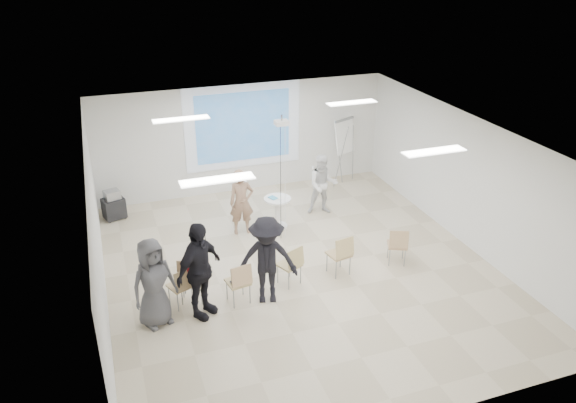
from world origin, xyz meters
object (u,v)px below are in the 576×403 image
object	(u,v)px
chair_center	(292,263)
audience_left	(199,264)
laptop	(238,280)
player_left	(241,198)
pedestal_table	(277,211)
player_right	(323,182)
chair_left_inner	(239,280)
chair_left_mid	(191,276)
flipchart_easel	(345,136)
chair_right_inner	(341,252)
chair_right_far	(398,243)
audience_outer	(153,278)
av_cart	(114,206)
chair_far_left	(182,284)
audience_mid	(267,255)

from	to	relation	value
chair_center	audience_left	size ratio (longest dim) A/B	0.40
chair_center	laptop	bearing A→B (deg)	165.29
player_left	laptop	world-z (taller)	player_left
pedestal_table	player_right	world-z (taller)	player_right
player_left	chair_left_inner	bearing A→B (deg)	-100.90
laptop	audience_left	distance (m)	1.00
chair_left_mid	flipchart_easel	bearing A→B (deg)	58.02
chair_right_inner	laptop	world-z (taller)	chair_right_inner
chair_left_mid	chair_right_far	distance (m)	4.45
audience_outer	av_cart	xyz separation A→B (m)	(-0.47, 4.69, -0.62)
audience_left	chair_far_left	bearing A→B (deg)	89.08
pedestal_table	audience_outer	xyz separation A→B (m)	(-3.28, -2.86, 0.52)
player_left	flipchart_easel	bearing A→B (deg)	33.91
audience_mid	flipchart_easel	bearing A→B (deg)	67.06
pedestal_table	flipchart_easel	xyz separation A→B (m)	(2.65, 1.99, 0.97)
chair_center	audience_mid	xyz separation A→B (m)	(-0.63, -0.35, 0.51)
chair_left_inner	laptop	bearing A→B (deg)	88.15
pedestal_table	chair_far_left	xyz separation A→B (m)	(-2.75, -2.51, 0.05)
player_left	chair_right_far	xyz separation A→B (m)	(2.79, -2.53, -0.40)
audience_outer	audience_left	bearing A→B (deg)	-24.24
player_left	chair_center	size ratio (longest dim) A/B	2.06
chair_far_left	chair_left_inner	size ratio (longest dim) A/B	0.94
chair_right_inner	av_cart	bearing A→B (deg)	124.76
audience_left	audience_mid	size ratio (longest dim) A/B	1.08
flipchart_easel	audience_outer	bearing A→B (deg)	-163.88
player_left	chair_left_mid	world-z (taller)	player_left
chair_right_far	audience_mid	bearing A→B (deg)	-150.02
player_right	chair_left_mid	bearing A→B (deg)	-129.11
audience_outer	audience_mid	bearing A→B (deg)	-22.26
chair_center	laptop	size ratio (longest dim) A/B	2.67
chair_right_far	laptop	bearing A→B (deg)	-153.61
player_right	chair_left_inner	size ratio (longest dim) A/B	1.94
chair_left_inner	laptop	size ratio (longest dim) A/B	2.73
player_left	flipchart_easel	distance (m)	4.06
chair_far_left	chair_right_far	bearing A→B (deg)	-22.12
flipchart_easel	player_left	bearing A→B (deg)	-174.24
chair_far_left	chair_left_mid	bearing A→B (deg)	-0.08
chair_right_inner	audience_outer	size ratio (longest dim) A/B	0.48
audience_left	audience_mid	xyz separation A→B (m)	(1.31, 0.04, -0.08)
laptop	flipchart_easel	size ratio (longest dim) A/B	0.17
player_left	chair_right_inner	size ratio (longest dim) A/B	1.97
chair_center	flipchart_easel	distance (m)	5.56
chair_right_far	audience_left	bearing A→B (deg)	-151.56
pedestal_table	chair_left_inner	size ratio (longest dim) A/B	0.95
chair_center	audience_outer	distance (m)	2.83
player_left	chair_center	world-z (taller)	player_left
chair_center	audience_mid	bearing A→B (deg)	-174.59
player_right	audience_outer	xyz separation A→B (m)	(-4.63, -3.26, 0.10)
player_left	audience_left	size ratio (longest dim) A/B	0.82
chair_far_left	player_left	bearing A→B (deg)	31.40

